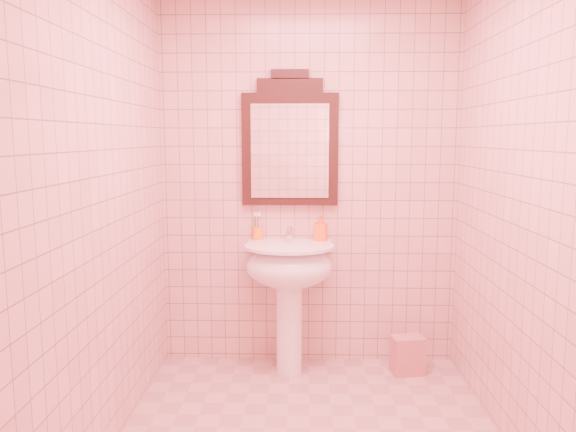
{
  "coord_description": "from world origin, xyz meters",
  "views": [
    {
      "loc": [
        -0.05,
        -2.7,
        1.55
      ],
      "look_at": [
        -0.13,
        0.55,
        1.1
      ],
      "focal_mm": 35.0,
      "sensor_mm": 36.0,
      "label": 1
    }
  ],
  "objects_px": {
    "pedestal_sink": "(289,275)",
    "towel": "(408,355)",
    "mirror": "(290,143)",
    "toothbrush_cup": "(258,233)",
    "soap_dispenser": "(321,228)"
  },
  "relations": [
    {
      "from": "pedestal_sink",
      "to": "mirror",
      "type": "bearing_deg",
      "value": 90.0
    },
    {
      "from": "toothbrush_cup",
      "to": "towel",
      "type": "relative_size",
      "value": 0.65
    },
    {
      "from": "pedestal_sink",
      "to": "toothbrush_cup",
      "type": "height_order",
      "value": "toothbrush_cup"
    },
    {
      "from": "pedestal_sink",
      "to": "towel",
      "type": "bearing_deg",
      "value": -0.37
    },
    {
      "from": "mirror",
      "to": "toothbrush_cup",
      "type": "relative_size",
      "value": 5.45
    },
    {
      "from": "toothbrush_cup",
      "to": "soap_dispenser",
      "type": "bearing_deg",
      "value": -3.63
    },
    {
      "from": "towel",
      "to": "pedestal_sink",
      "type": "bearing_deg",
      "value": 179.63
    },
    {
      "from": "pedestal_sink",
      "to": "toothbrush_cup",
      "type": "distance_m",
      "value": 0.38
    },
    {
      "from": "pedestal_sink",
      "to": "mirror",
      "type": "xyz_separation_m",
      "value": [
        0.0,
        0.2,
        0.85
      ]
    },
    {
      "from": "toothbrush_cup",
      "to": "soap_dispenser",
      "type": "height_order",
      "value": "soap_dispenser"
    },
    {
      "from": "pedestal_sink",
      "to": "towel",
      "type": "xyz_separation_m",
      "value": [
        0.78,
        -0.01,
        -0.54
      ]
    },
    {
      "from": "soap_dispenser",
      "to": "towel",
      "type": "xyz_separation_m",
      "value": [
        0.58,
        -0.16,
        -0.82
      ]
    },
    {
      "from": "toothbrush_cup",
      "to": "towel",
      "type": "distance_m",
      "value": 1.29
    },
    {
      "from": "mirror",
      "to": "towel",
      "type": "bearing_deg",
      "value": -14.73
    },
    {
      "from": "pedestal_sink",
      "to": "soap_dispenser",
      "type": "bearing_deg",
      "value": 36.63
    }
  ]
}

